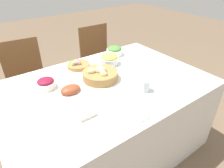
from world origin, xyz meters
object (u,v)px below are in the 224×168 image
egg_basket (78,65)px  spoon (151,102)px  chair_far_right (99,60)px  pineapple_bowl (109,59)px  green_salad_bowl (115,51)px  beet_salad_bowl (46,83)px  dinner_plate (133,111)px  bread_basket (100,74)px  butter_dish (86,114)px  chair_far_left (28,81)px  fork (116,120)px  knife (148,104)px  drinking_cup (145,85)px  ham_platter (71,90)px

egg_basket → spoon: egg_basket is taller
chair_far_right → spoon: bearing=-104.6°
pineapple_bowl → green_salad_bowl: (0.18, 0.15, -0.00)m
beet_salad_bowl → spoon: 0.86m
dinner_plate → spoon: dinner_plate is taller
beet_salad_bowl → spoon: beet_salad_bowl is taller
bread_basket → butter_dish: size_ratio=2.46×
chair_far_right → beet_salad_bowl: size_ratio=6.08×
chair_far_left → spoon: (0.56, -1.34, 0.27)m
fork → knife: 0.30m
fork → spoon: 0.33m
bread_basket → spoon: (0.11, -0.51, -0.04)m
bread_basket → beet_salad_bowl: (-0.44, 0.14, -0.00)m
egg_basket → butter_dish: egg_basket is taller
chair_far_left → knife: 1.47m
dinner_plate → butter_dish: 0.32m
fork → butter_dish: (-0.14, 0.15, 0.01)m
egg_basket → beet_salad_bowl: 0.43m
bread_basket → green_salad_bowl: bread_basket is taller
fork → drinking_cup: size_ratio=1.74×
chair_far_left → drinking_cup: size_ratio=9.93×
egg_basket → butter_dish: 0.75m
ham_platter → dinner_plate: bearing=-62.2°
chair_far_left → bread_basket: chair_far_left is taller
bread_basket → fork: (-0.21, -0.51, -0.04)m
chair_far_left → green_salad_bowl: chair_far_left is taller
fork → chair_far_left: bearing=103.9°
knife → dinner_plate: bearing=-176.3°
butter_dish → pineapple_bowl: bearing=43.8°
ham_platter → spoon: ham_platter is taller
beet_salad_bowl → knife: beet_salad_bowl is taller
chair_far_left → spoon: bearing=-62.3°
spoon → butter_dish: (-0.46, 0.15, 0.01)m
bread_basket → dinner_plate: size_ratio=1.27×
fork → spoon: size_ratio=1.00×
dinner_plate → bread_basket: bearing=82.9°
ham_platter → dinner_plate: (0.25, -0.47, -0.02)m
ham_platter → pineapple_bowl: size_ratio=1.28×
knife → ham_platter: bearing=133.9°
knife → butter_dish: (-0.43, 0.15, 0.01)m
green_salad_bowl → beet_salad_bowl: size_ratio=1.13×
chair_far_left → drinking_cup: bearing=-57.0°
pineapple_bowl → dinner_plate: pineapple_bowl is taller
ham_platter → fork: 0.48m
ham_platter → beet_salad_bowl: (-0.13, 0.19, 0.02)m
fork → beet_salad_bowl: bearing=112.9°
green_salad_bowl → butter_dish: bearing=-137.1°
egg_basket → drinking_cup: 0.73m
chair_far_left → bread_basket: 0.99m
green_salad_bowl → dinner_plate: bearing=-119.3°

